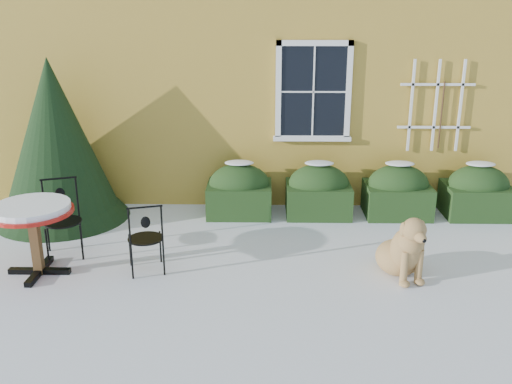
{
  "coord_description": "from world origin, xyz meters",
  "views": [
    {
      "loc": [
        0.13,
        -6.36,
        3.35
      ],
      "look_at": [
        0.0,
        1.0,
        0.9
      ],
      "focal_mm": 40.0,
      "sensor_mm": 36.0,
      "label": 1
    }
  ],
  "objects_px": {
    "patio_chair_far": "(62,218)",
    "dog": "(404,251)",
    "bistro_table": "(32,216)",
    "evergreen_shrub": "(57,156)",
    "patio_chair_near": "(146,237)"
  },
  "relations": [
    {
      "from": "evergreen_shrub",
      "to": "patio_chair_far",
      "type": "relative_size",
      "value": 2.42
    },
    {
      "from": "patio_chair_far",
      "to": "dog",
      "type": "height_order",
      "value": "patio_chair_far"
    },
    {
      "from": "dog",
      "to": "bistro_table",
      "type": "bearing_deg",
      "value": 163.9
    },
    {
      "from": "patio_chair_far",
      "to": "dog",
      "type": "distance_m",
      "value": 4.6
    },
    {
      "from": "patio_chair_far",
      "to": "dog",
      "type": "xyz_separation_m",
      "value": [
        4.56,
        -0.62,
        -0.18
      ]
    },
    {
      "from": "evergreen_shrub",
      "to": "bistro_table",
      "type": "bearing_deg",
      "value": -79.63
    },
    {
      "from": "bistro_table",
      "to": "patio_chair_far",
      "type": "distance_m",
      "value": 0.68
    },
    {
      "from": "bistro_table",
      "to": "patio_chair_far",
      "type": "bearing_deg",
      "value": 77.16
    },
    {
      "from": "bistro_table",
      "to": "dog",
      "type": "xyz_separation_m",
      "value": [
        4.7,
        -0.0,
        -0.44
      ]
    },
    {
      "from": "bistro_table",
      "to": "dog",
      "type": "distance_m",
      "value": 4.72
    },
    {
      "from": "evergreen_shrub",
      "to": "patio_chair_near",
      "type": "height_order",
      "value": "evergreen_shrub"
    },
    {
      "from": "patio_chair_near",
      "to": "patio_chair_far",
      "type": "height_order",
      "value": "patio_chair_far"
    },
    {
      "from": "bistro_table",
      "to": "patio_chair_far",
      "type": "xyz_separation_m",
      "value": [
        0.14,
        0.62,
        -0.26
      ]
    },
    {
      "from": "bistro_table",
      "to": "dog",
      "type": "bearing_deg",
      "value": -0.04
    },
    {
      "from": "dog",
      "to": "evergreen_shrub",
      "type": "bearing_deg",
      "value": 141.97
    }
  ]
}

